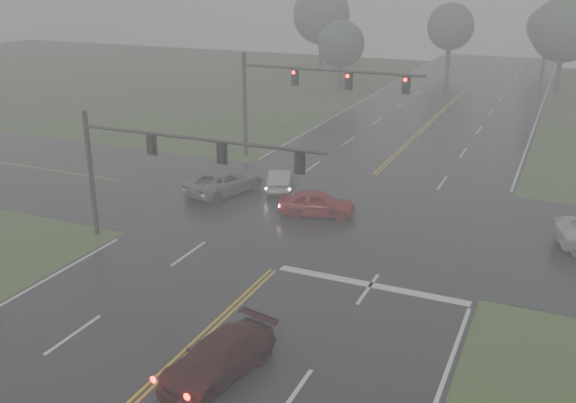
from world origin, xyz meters
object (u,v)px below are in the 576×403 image
at_px(sedan_silver, 281,189).
at_px(sedan_maroon, 219,375).
at_px(signal_gantry_far, 296,88).
at_px(sedan_red, 317,216).
at_px(signal_gantry_near, 155,157).
at_px(car_grey, 225,193).

bearing_deg(sedan_silver, sedan_maroon, 89.20).
bearing_deg(sedan_silver, signal_gantry_far, -94.48).
xyz_separation_m(sedan_red, sedan_silver, (-3.76, 3.35, 0.00)).
relative_size(sedan_red, signal_gantry_near, 0.33).
bearing_deg(signal_gantry_near, car_grey, 97.24).
height_order(sedan_red, car_grey, car_grey).
bearing_deg(signal_gantry_near, signal_gantry_far, 89.78).
height_order(sedan_silver, car_grey, car_grey).
xyz_separation_m(sedan_red, signal_gantry_far, (-5.43, 9.65, 5.25)).
bearing_deg(sedan_maroon, signal_gantry_far, 119.75).
height_order(sedan_red, signal_gantry_far, signal_gantry_far).
bearing_deg(signal_gantry_near, sedan_red, 52.16).
height_order(sedan_maroon, sedan_red, sedan_red).
height_order(sedan_maroon, signal_gantry_far, signal_gantry_far).
xyz_separation_m(sedan_silver, signal_gantry_near, (-1.73, -10.42, 4.58)).
height_order(sedan_maroon, sedan_silver, sedan_maroon).
relative_size(sedan_silver, signal_gantry_near, 0.31).
distance_m(sedan_maroon, signal_gantry_far, 26.75).
distance_m(sedan_silver, car_grey, 3.47).
distance_m(car_grey, signal_gantry_far, 9.94).
distance_m(sedan_maroon, signal_gantry_near, 12.39).
height_order(sedan_silver, signal_gantry_near, signal_gantry_near).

